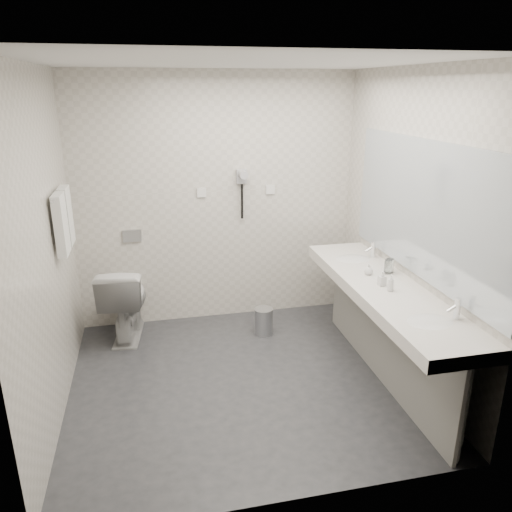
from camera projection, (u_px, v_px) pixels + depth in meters
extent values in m
plane|color=#292A2E|center=(242.00, 381.00, 4.13)|extent=(2.80, 2.80, 0.00)
plane|color=silver|center=(239.00, 62.00, 3.31)|extent=(2.80, 2.80, 0.00)
plane|color=beige|center=(217.00, 202.00, 4.92)|extent=(2.80, 0.00, 2.80)
plane|color=beige|center=(288.00, 311.00, 2.52)|extent=(2.80, 0.00, 2.80)
plane|color=beige|center=(44.00, 251.00, 3.44)|extent=(0.00, 2.60, 2.60)
plane|color=beige|center=(409.00, 228.00, 4.00)|extent=(0.00, 2.60, 2.60)
cube|color=silver|center=(385.00, 291.00, 3.91)|extent=(0.55, 2.20, 0.10)
cube|color=gray|center=(383.00, 338.00, 4.06)|extent=(0.03, 2.15, 0.75)
cylinder|color=silver|center=(462.00, 416.00, 3.10)|extent=(0.06, 0.06, 0.75)
cylinder|color=silver|center=(340.00, 290.00, 5.02)|extent=(0.06, 0.06, 0.75)
cube|color=#B2BCC6|center=(424.00, 210.00, 3.75)|extent=(0.02, 2.20, 1.05)
ellipsoid|color=silver|center=(430.00, 323.00, 3.30)|extent=(0.40, 0.31, 0.05)
ellipsoid|color=silver|center=(353.00, 260.00, 4.50)|extent=(0.40, 0.31, 0.05)
cylinder|color=silver|center=(457.00, 309.00, 3.31)|extent=(0.04, 0.04, 0.15)
cylinder|color=silver|center=(373.00, 249.00, 4.51)|extent=(0.04, 0.04, 0.15)
imported|color=beige|center=(382.00, 278.00, 3.87)|extent=(0.06, 0.06, 0.12)
imported|color=beige|center=(369.00, 269.00, 4.10)|extent=(0.08, 0.08, 0.09)
imported|color=beige|center=(391.00, 283.00, 3.77)|extent=(0.05, 0.05, 0.13)
cylinder|color=silver|center=(388.00, 267.00, 4.12)|extent=(0.08, 0.08, 0.12)
cylinder|color=silver|center=(390.00, 265.00, 4.15)|extent=(0.08, 0.08, 0.12)
imported|color=silver|center=(125.00, 301.00, 4.77)|extent=(0.50, 0.78, 0.75)
cube|color=#B2B5BA|center=(132.00, 236.00, 4.83)|extent=(0.18, 0.02, 0.12)
cylinder|color=#B2B5BA|center=(264.00, 322.00, 4.88)|extent=(0.22, 0.22, 0.26)
cylinder|color=#B2B5BA|center=(264.00, 309.00, 4.83)|extent=(0.18, 0.18, 0.02)
cylinder|color=silver|center=(59.00, 193.00, 3.86)|extent=(0.02, 0.62, 0.02)
cube|color=silver|center=(61.00, 225.00, 3.80)|extent=(0.07, 0.24, 0.48)
cube|color=silver|center=(66.00, 216.00, 4.06)|extent=(0.07, 0.24, 0.48)
cube|color=#9C9CA1|center=(242.00, 176.00, 4.86)|extent=(0.10, 0.04, 0.14)
cylinder|color=#9C9CA1|center=(243.00, 174.00, 4.79)|extent=(0.08, 0.14, 0.08)
cylinder|color=black|center=(242.00, 201.00, 4.93)|extent=(0.02, 0.02, 0.35)
cube|color=silver|center=(202.00, 193.00, 4.85)|extent=(0.09, 0.02, 0.09)
cube|color=silver|center=(270.00, 190.00, 4.99)|extent=(0.09, 0.02, 0.09)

